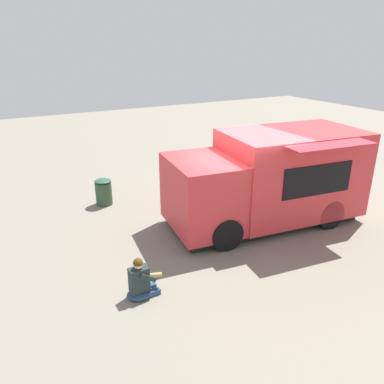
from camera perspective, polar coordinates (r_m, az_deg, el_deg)
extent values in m
plane|color=gray|center=(10.33, 7.14, -5.15)|extent=(40.00, 40.00, 0.00)
cube|color=#D4353A|center=(10.61, 14.69, 2.97)|extent=(3.92, 2.66, 2.27)
cube|color=#D4353A|center=(9.44, 1.55, -0.25)|extent=(1.83, 2.31, 1.77)
cube|color=#222A21|center=(9.07, -2.88, 0.90)|extent=(0.25, 1.77, 0.67)
cube|color=black|center=(9.74, 18.58, 1.71)|extent=(2.00, 0.28, 0.79)
cube|color=red|center=(9.27, 20.41, 6.69)|extent=(2.26, 0.87, 0.03)
cube|color=black|center=(10.64, 10.62, -3.84)|extent=(5.16, 2.39, 0.22)
cylinder|color=black|center=(10.64, 0.42, -1.74)|extent=(0.82, 0.32, 0.80)
cylinder|color=black|center=(9.00, 5.27, -6.44)|extent=(0.82, 0.32, 0.80)
cylinder|color=black|center=(12.05, 14.04, 0.47)|extent=(0.82, 0.32, 0.80)
cylinder|color=black|center=(10.63, 20.20, -3.18)|extent=(0.82, 0.32, 0.80)
ellipsoid|color=navy|center=(7.69, -7.91, -15.00)|extent=(0.53, 0.45, 0.13)
cube|color=navy|center=(7.67, -6.19, -15.04)|extent=(0.36, 0.12, 0.11)
cube|color=navy|center=(7.82, -6.80, -14.26)|extent=(0.36, 0.12, 0.11)
cube|color=#253232|center=(7.50, -8.04, -13.03)|extent=(0.38, 0.23, 0.51)
sphere|color=beige|center=(7.31, -8.18, -10.80)|extent=(0.19, 0.19, 0.19)
sphere|color=#4E3710|center=(7.30, -8.19, -10.64)|extent=(0.20, 0.20, 0.20)
cube|color=#253232|center=(7.42, -6.70, -12.76)|extent=(0.35, 0.09, 0.27)
cube|color=#253232|center=(7.59, -7.40, -11.90)|extent=(0.35, 0.09, 0.27)
cylinder|color=tan|center=(7.60, -5.83, -12.46)|extent=(0.33, 0.19, 0.09)
cube|color=red|center=(7.59, -5.83, -12.35)|extent=(0.27, 0.13, 0.02)
cylinder|color=#BC7540|center=(14.25, 11.27, 3.11)|extent=(0.42, 0.42, 0.39)
torus|color=#C3763B|center=(14.19, 11.32, 3.80)|extent=(0.44, 0.44, 0.04)
ellipsoid|color=#367332|center=(14.13, 11.38, 4.56)|extent=(0.49, 0.49, 0.41)
sphere|color=#F13987|center=(14.16, 12.17, 4.78)|extent=(0.05, 0.05, 0.05)
sphere|color=#DD3594|center=(14.02, 10.92, 5.01)|extent=(0.06, 0.06, 0.06)
sphere|color=#E82D83|center=(13.93, 11.21, 4.58)|extent=(0.08, 0.08, 0.08)
cylinder|color=#2E4A32|center=(11.78, -13.26, -0.20)|extent=(0.49, 0.49, 0.71)
ellipsoid|color=#2B4E39|center=(11.64, -13.43, 1.62)|extent=(0.50, 0.50, 0.11)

